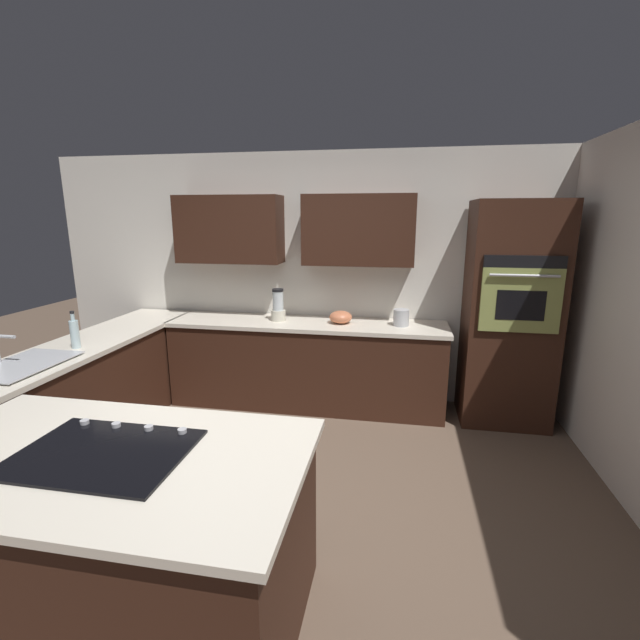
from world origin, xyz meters
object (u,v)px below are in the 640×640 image
at_px(wall_oven, 510,315).
at_px(sink_unit, 22,364).
at_px(cooktop, 104,452).
at_px(mixing_bowl, 341,317).
at_px(kettle, 401,318).
at_px(blender, 278,307).
at_px(dish_soap_bottle, 75,333).

relative_size(wall_oven, sink_unit, 3.00).
relative_size(sink_unit, cooktop, 0.92).
distance_m(mixing_bowl, kettle, 0.60).
distance_m(sink_unit, kettle, 3.18).
relative_size(blender, kettle, 2.02).
xyz_separation_m(sink_unit, mixing_bowl, (-2.08, -1.72, 0.05)).
xyz_separation_m(mixing_bowl, kettle, (-0.60, 0.00, 0.02)).
relative_size(wall_oven, dish_soap_bottle, 6.78).
height_order(cooktop, mixing_bowl, mixing_bowl).
bearing_deg(kettle, wall_oven, 179.14).
bearing_deg(blender, cooktop, 88.40).
height_order(blender, kettle, blender).
distance_m(blender, kettle, 1.25).
xyz_separation_m(sink_unit, kettle, (-2.68, -1.72, 0.06)).
bearing_deg(wall_oven, dish_soap_bottle, 18.69).
bearing_deg(mixing_bowl, dish_soap_bottle, 31.53).
bearing_deg(mixing_bowl, wall_oven, 179.46).
relative_size(wall_oven, mixing_bowl, 9.14).
distance_m(wall_oven, kettle, 1.00).
relative_size(mixing_bowl, dish_soap_bottle, 0.74).
bearing_deg(kettle, dish_soap_bottle, 25.32).
bearing_deg(dish_soap_bottle, sink_unit, 83.05).
xyz_separation_m(sink_unit, cooktop, (-1.35, 0.96, -0.01)).
bearing_deg(wall_oven, sink_unit, 24.86).
relative_size(cooktop, dish_soap_bottle, 2.46).
xyz_separation_m(cooktop, blender, (-0.07, -2.68, 0.14)).
bearing_deg(kettle, sink_unit, 32.70).
bearing_deg(wall_oven, mixing_bowl, -0.54).
distance_m(wall_oven, sink_unit, 4.06).
distance_m(sink_unit, blender, 2.24).
distance_m(sink_unit, dish_soap_bottle, 0.50).
bearing_deg(dish_soap_bottle, wall_oven, -161.31).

